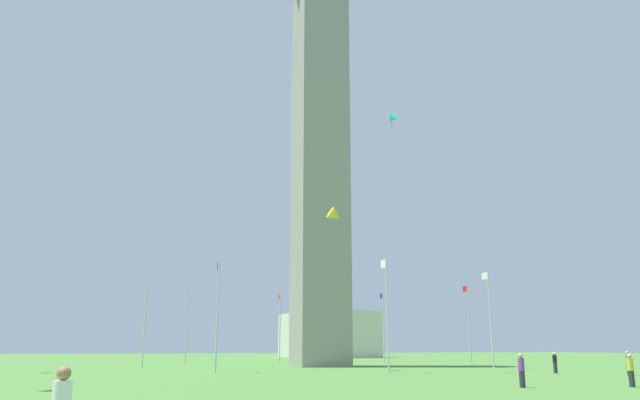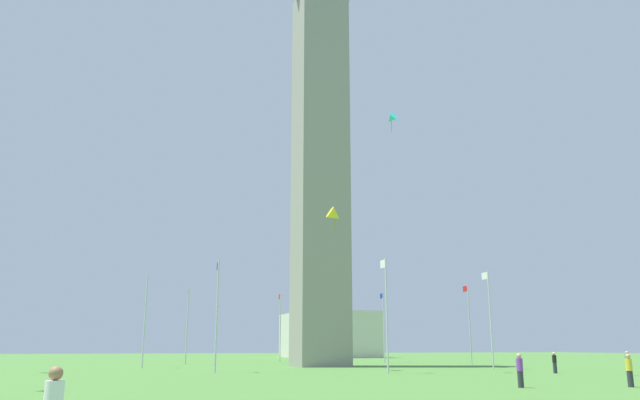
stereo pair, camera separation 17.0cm
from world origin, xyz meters
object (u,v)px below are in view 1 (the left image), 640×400
flagpole_ne (187,322)px  person_teal_shirt (628,363)px  distant_building (327,335)px  kite_cyan_delta (392,119)px  flagpole_nw (383,324)px  flagpole_s (387,309)px  person_purple_shirt (522,371)px  flagpole_e (145,316)px  person_black_shirt (555,363)px  flagpole_w (469,321)px  flagpole_se (217,310)px  flagpole_sw (490,315)px  kite_yellow_delta (335,215)px  person_yellow_shirt (631,370)px  obelisk_monument (320,144)px  flagpole_n (280,324)px

flagpole_ne → person_teal_shirt: bearing=-144.6°
distant_building → kite_cyan_delta: bearing=166.7°
flagpole_nw → person_teal_shirt: 38.87m
flagpole_s → person_purple_shirt: (-17.53, 0.32, -4.02)m
person_purple_shirt → flagpole_ne: bearing=-12.7°
flagpole_e → person_black_shirt: (-21.37, -30.00, -4.06)m
flagpole_w → person_teal_shirt: (-26.09, 2.80, -4.01)m
flagpole_e → person_purple_shirt: (-35.21, -17.36, -4.02)m
flagpole_se → distant_building: bearing=-25.0°
flagpole_e → kite_cyan_delta: (-16.39, -19.12, 16.44)m
flagpole_sw → person_purple_shirt: bearing=150.6°
flagpole_se → kite_yellow_delta: size_ratio=3.59×
flagpole_ne → kite_yellow_delta: size_ratio=3.59×
flagpole_ne → distant_building: bearing=-37.1°
person_purple_shirt → distant_building: distant_building is taller
kite_yellow_delta → flagpole_nw: bearing=-31.8°
flagpole_s → kite_yellow_delta: kite_yellow_delta is taller
flagpole_s → person_teal_shirt: (-8.41, -14.88, -4.01)m
flagpole_se → person_teal_shirt: (-13.59, -27.38, -4.01)m
flagpole_e → flagpole_ne: bearing=-22.5°
flagpole_se → person_purple_shirt: bearing=-151.8°
distant_building → person_yellow_shirt: bearing=172.0°
flagpole_s → person_black_shirt: size_ratio=5.58×
flagpole_sw → person_yellow_shirt: flagpole_sw is taller
flagpole_sw → distant_building: flagpole_sw is taller
obelisk_monument → person_purple_shirt: size_ratio=28.73×
flagpole_ne → person_teal_shirt: (-38.59, -27.38, -4.01)m
flagpole_n → flagpole_ne: same height
flagpole_n → person_yellow_shirt: 54.56m
flagpole_ne → person_black_shirt: 42.19m
flagpole_w → kite_yellow_delta: (-10.79, 19.60, 8.77)m
flagpole_e → person_black_shirt: flagpole_e is taller
kite_cyan_delta → flagpole_sw: bearing=-70.6°
kite_cyan_delta → kite_yellow_delta: kite_cyan_delta is taller
person_purple_shirt → kite_yellow_delta: (24.42, 1.60, 12.79)m
flagpole_s → person_yellow_shirt: flagpole_s is taller
kite_yellow_delta → distant_building: size_ratio=0.12×
flagpole_s → person_teal_shirt: flagpole_s is taller
flagpole_se → distant_building: (65.00, -30.29, -0.71)m
flagpole_ne → flagpole_w: same height
flagpole_n → person_yellow_shirt: flagpole_n is taller
person_purple_shirt → kite_yellow_delta: bearing=-23.3°
flagpole_n → person_teal_shirt: flagpole_n is taller
flagpole_n → person_purple_shirt: 53.04m
flagpole_se → flagpole_w: size_ratio=1.00×
flagpole_e → person_purple_shirt: 39.46m
person_teal_shirt → kite_cyan_delta: bearing=26.0°
flagpole_n → flagpole_s: bearing=180.0°
flagpole_e → person_purple_shirt: flagpole_e is taller
flagpole_s → kite_cyan_delta: size_ratio=5.18×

